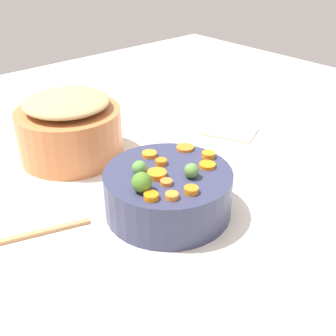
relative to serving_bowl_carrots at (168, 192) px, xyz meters
name	(u,v)px	position (x,y,z in m)	size (l,w,h in m)	color
tabletop	(190,217)	(0.04, 0.03, -0.06)	(2.40, 2.40, 0.02)	silver
serving_bowl_carrots	(168,192)	(0.00, 0.00, 0.00)	(0.27, 0.27, 0.10)	#313553
metal_pot	(70,133)	(-0.36, -0.02, 0.02)	(0.27, 0.27, 0.13)	#C97442
stuffing_mound	(66,102)	(-0.36, -0.02, 0.10)	(0.22, 0.22, 0.04)	tan
carrot_slice_0	(161,162)	(-0.03, 0.01, 0.05)	(0.02, 0.02, 0.01)	orange
carrot_slice_1	(185,148)	(-0.05, 0.10, 0.05)	(0.04, 0.04, 0.01)	orange
carrot_slice_2	(191,190)	(0.09, -0.02, 0.05)	(0.03, 0.03, 0.01)	orange
carrot_slice_3	(151,196)	(0.05, -0.09, 0.05)	(0.03, 0.03, 0.01)	orange
carrot_slice_4	(172,196)	(0.08, -0.06, 0.05)	(0.03, 0.03, 0.01)	orange
carrot_slice_5	(208,155)	(0.01, 0.11, 0.05)	(0.03, 0.03, 0.01)	orange
carrot_slice_6	(166,182)	(0.03, -0.03, 0.05)	(0.02, 0.02, 0.01)	orange
carrot_slice_7	(206,164)	(0.03, 0.08, 0.05)	(0.03, 0.03, 0.01)	orange
carrot_slice_8	(149,154)	(-0.08, 0.02, 0.05)	(0.03, 0.03, 0.01)	orange
carrot_slice_9	(157,174)	(0.00, -0.03, 0.05)	(0.04, 0.04, 0.01)	orange
brussels_sprout_0	(192,171)	(0.05, 0.02, 0.06)	(0.03, 0.03, 0.03)	#55843B
brussels_sprout_1	(139,168)	(-0.03, -0.05, 0.06)	(0.03, 0.03, 0.03)	#52893B
brussels_sprout_2	(142,182)	(0.02, -0.08, 0.07)	(0.04, 0.04, 0.04)	#467423
dish_towel	(230,132)	(-0.18, 0.40, -0.05)	(0.15, 0.11, 0.01)	#CCA98F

